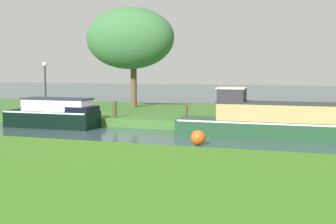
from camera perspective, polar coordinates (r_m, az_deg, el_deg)
ground_plane at (r=18.90m, az=-7.64°, el=-2.85°), size 120.00×120.00×0.00m
riverbank_far at (r=25.32m, az=-0.78°, el=-0.20°), size 72.00×10.00×0.40m
black_barge at (r=21.53m, az=-14.52°, el=-0.27°), size 4.44×1.55×1.40m
forest_narrowboat at (r=18.16m, az=17.73°, el=-1.34°), size 10.57×1.57×2.01m
willow_tree_left at (r=26.89m, az=-5.01°, el=9.49°), size 5.55×3.44×6.06m
lamp_post at (r=24.26m, az=-15.67°, el=3.91°), size 0.24×0.24×2.73m
mooring_post_near at (r=21.68m, az=-6.94°, el=0.36°), size 0.19×0.19×0.79m
mooring_post_far at (r=20.42m, az=2.38°, el=-0.10°), size 0.14×0.14×0.67m
channel_buoy at (r=16.06m, az=3.95°, el=-3.33°), size 0.54×0.54×0.54m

